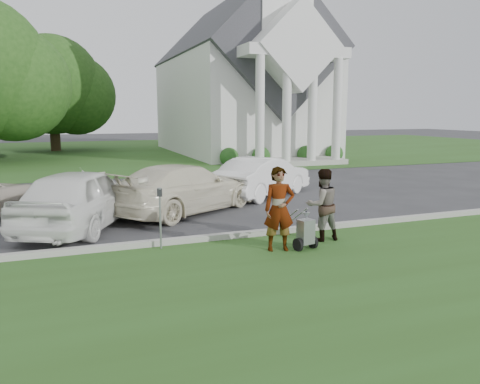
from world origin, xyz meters
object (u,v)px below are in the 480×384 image
person_left (279,210)px  car_c (184,188)px  tree_back (52,90)px  car_b (80,198)px  church (241,71)px  striping_cart (305,232)px  person_right (322,205)px  car_d (263,177)px  parking_meter_near (160,211)px

person_left → car_c: 4.75m
tree_back → car_b: bearing=-88.0°
church → tree_back: church is taller
striping_cart → person_left: person_left is taller
person_right → car_d: person_right is taller
car_c → person_right: bearing=175.5°
person_left → car_c: bearing=114.2°
parking_meter_near → car_b: size_ratio=0.29×
car_b → striping_cart: bearing=166.0°
church → parking_meter_near: (-10.49, -22.83, -5.07)m
parking_meter_near → car_d: size_ratio=0.32×
striping_cart → car_c: (-1.54, 4.79, 0.34)m
car_b → car_d: 6.90m
person_right → car_d: 6.08m
car_b → church: bearing=-94.9°
car_b → person_right: bearing=174.1°
church → person_right: size_ratio=14.21×
person_right → parking_meter_near: 3.74m
tree_back → car_d: 25.73m
person_right → church: bearing=-106.5°
tree_back → car_b: size_ratio=2.04×
parking_meter_near → tree_back: bearing=94.9°
tree_back → parking_meter_near: tree_back is taller
striping_cart → parking_meter_near: 3.22m
car_c → striping_cart: bearing=165.3°
car_d → church: bearing=-52.0°
person_right → striping_cart: bearing=36.3°
person_left → person_right: 1.36m
church → parking_meter_near: size_ratio=17.44×
striping_cart → car_b: 5.93m
tree_back → person_left: 31.34m
striping_cart → person_left: size_ratio=0.57×
car_c → car_b: bearing=75.8°
striping_cart → person_left: bearing=154.7°
car_d → parking_meter_near: bearing=104.4°
tree_back → person_right: tree_back is taller
striping_cart → church: bearing=60.7°
striping_cart → person_right: bearing=24.8°
church → person_right: (-6.80, -23.45, -5.09)m
person_right → car_b: (-5.26, 3.26, -0.04)m
person_right → car_b: 6.19m
tree_back → car_b: (0.96, -27.06, -3.92)m
tree_back → person_left: tree_back is taller
church → car_d: (-5.71, -17.47, -5.23)m
parking_meter_near → car_b: car_b is taller
church → car_b: (-12.05, -20.18, -5.14)m
striping_cart → parking_meter_near: parking_meter_near is taller
person_left → church: bearing=83.9°
church → person_left: church is taller
parking_meter_near → person_right: bearing=-9.4°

